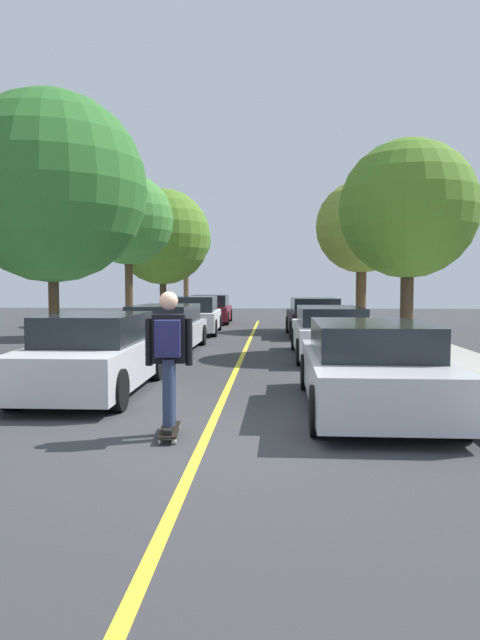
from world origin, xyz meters
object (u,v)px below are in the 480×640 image
parked_car_left_near (165,328)px  street_tree_left_far (163,237)px  street_tree_left_near (128,220)px  street_tree_left_farthest (186,240)px  street_tree_right_nearest (408,210)px  parked_car_left_far (194,315)px  street_tree_right_near (362,227)px  parked_car_right_nearest (370,367)px  skateboard (170,430)px  parked_car_right_near (330,332)px  parked_car_left_nearest (94,355)px  parked_car_right_far (314,317)px  parked_car_left_farthest (211,309)px  skateboarder (169,352)px  street_tree_left_nearest (52,188)px

parked_car_left_near → street_tree_left_far: (-2.15, 10.99, 3.50)m
street_tree_left_near → street_tree_left_farthest: 13.80m
street_tree_right_nearest → parked_car_left_far: bearing=136.6°
street_tree_right_near → parked_car_left_near: bearing=-129.9°
street_tree_right_nearest → parked_car_left_near: bearing=176.9°
parked_car_left_far → street_tree_right_nearest: 9.81m
parked_car_left_near → street_tree_right_near: size_ratio=0.78×
parked_car_right_nearest → skateboard: bearing=-147.0°
street_tree_right_near → parked_car_right_near: bearing=-103.1°
parked_car_left_nearest → parked_car_left_far: parked_car_left_far is taller
street_tree_right_near → parked_car_left_far: bearing=-163.1°
parked_car_right_far → parked_car_left_farthest: bearing=123.0°
skateboarder → skateboard: bearing=95.9°
parked_car_left_far → street_tree_right_nearest: size_ratio=0.78×
parked_car_right_near → street_tree_right_nearest: bearing=21.1°
street_tree_left_far → street_tree_right_near: street_tree_left_far is taller
street_tree_left_farthest → street_tree_left_nearest: bearing=-90.0°
street_tree_left_near → street_tree_left_farthest: (-0.00, 13.80, 0.31)m
street_tree_left_farthest → street_tree_right_nearest: 20.68m
parked_car_left_nearest → street_tree_right_nearest: street_tree_right_nearest is taller
skateboard → parked_car_left_farthest: bearing=94.9°
street_tree_right_nearest → skateboard: size_ratio=6.59×
skateboard → parked_car_right_near: bearing=71.5°
parked_car_right_far → street_tree_left_nearest: size_ratio=0.67×
skateboarder → street_tree_right_near: bearing=74.4°
parked_car_right_near → street_tree_left_near: size_ratio=0.82×
street_tree_left_farthest → street_tree_right_near: 13.56m
parked_car_left_farthest → parked_car_left_far: bearing=-90.0°
street_tree_left_near → street_tree_right_near: 9.58m
parked_car_right_nearest → street_tree_left_farthest: (-6.74, 25.92, 3.89)m
street_tree_left_nearest → street_tree_left_near: size_ratio=1.10×
street_tree_left_nearest → street_tree_left_near: 7.27m
parked_car_left_nearest → street_tree_left_nearest: bearing=119.8°
street_tree_left_near → street_tree_left_far: street_tree_left_far is taller
parked_car_right_near → street_tree_left_near: (-6.74, 5.69, 3.57)m
parked_car_left_nearest → parked_car_right_far: parked_car_right_far is taller
parked_car_left_farthest → street_tree_right_near: (6.74, -4.09, 3.57)m
parked_car_left_far → parked_car_left_near: bearing=-90.0°
skateboard → skateboarder: size_ratio=0.50×
parked_car_right_nearest → parked_car_right_near: (-0.00, 6.43, 0.01)m
street_tree_left_nearest → street_tree_right_nearest: size_ratio=1.12×
street_tree_right_near → parked_car_right_far: bearing=-125.9°
street_tree_right_near → street_tree_left_nearest: bearing=-129.4°
parked_car_left_nearest → street_tree_left_farthest: street_tree_left_farthest is taller
parked_car_left_nearest → skateboard: size_ratio=5.03×
parked_car_left_near → parked_car_left_farthest: parked_car_left_farthest is taller
parked_car_left_far → street_tree_right_near: (6.74, 2.05, 3.55)m
street_tree_right_nearest → street_tree_right_near: bearing=90.0°
street_tree_left_far → skateboard: 21.17m
parked_car_right_near → parked_car_left_far: bearing=122.4°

